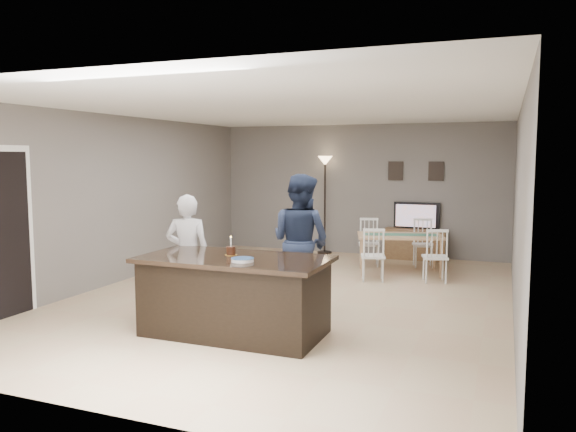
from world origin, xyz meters
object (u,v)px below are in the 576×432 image
at_px(woman, 188,254).
at_px(birthday_cake, 231,251).
at_px(floor_lamp, 325,178).
at_px(television, 416,216).
at_px(tv_console, 415,244).
at_px(kitchen_island, 235,295).
at_px(plate_stack, 242,260).
at_px(dining_table, 400,241).
at_px(man, 300,241).

bearing_deg(woman, birthday_cake, 133.31).
bearing_deg(floor_lamp, television, 1.51).
distance_m(television, birthday_cake, 5.69).
distance_m(tv_console, woman, 5.48).
xyz_separation_m(kitchen_island, television, (1.20, 5.64, 0.41)).
relative_size(kitchen_island, woman, 1.38).
xyz_separation_m(woman, floor_lamp, (0.26, 5.04, 0.81)).
bearing_deg(floor_lamp, kitchen_island, -82.95).
distance_m(kitchen_island, television, 5.78).
height_order(kitchen_island, woman, woman).
bearing_deg(kitchen_island, television, 77.99).
distance_m(kitchen_island, floor_lamp, 5.75).
height_order(plate_stack, floor_lamp, floor_lamp).
relative_size(kitchen_island, birthday_cake, 9.67).
distance_m(plate_stack, floor_lamp, 5.92).
distance_m(dining_table, floor_lamp, 2.60).
xyz_separation_m(woman, plate_stack, (1.16, -0.77, 0.14)).
height_order(tv_console, plate_stack, plate_stack).
relative_size(birthday_cake, plate_stack, 0.88).
bearing_deg(dining_table, kitchen_island, -121.76).
xyz_separation_m(plate_stack, floor_lamp, (-0.90, 5.81, 0.67)).
relative_size(tv_console, woman, 0.77).
xyz_separation_m(man, birthday_cake, (-0.40, -1.25, 0.05)).
distance_m(woman, plate_stack, 1.40).
relative_size(kitchen_island, tv_console, 1.79).
xyz_separation_m(kitchen_island, birthday_cake, (-0.09, 0.10, 0.50)).
bearing_deg(floor_lamp, birthday_cake, -83.79).
bearing_deg(kitchen_island, birthday_cake, 133.37).
bearing_deg(birthday_cake, dining_table, 72.51).
distance_m(television, man, 4.38).
distance_m(man, floor_lamp, 4.41).
bearing_deg(kitchen_island, dining_table, 74.11).
height_order(television, woman, woman).
distance_m(kitchen_island, plate_stack, 0.56).
distance_m(tv_console, birthday_cake, 5.66).
xyz_separation_m(television, dining_table, (-0.04, -1.56, -0.30)).
bearing_deg(tv_console, man, -101.94).
xyz_separation_m(man, dining_table, (0.85, 2.73, -0.34)).
xyz_separation_m(television, plate_stack, (-0.99, -5.86, 0.06)).
relative_size(man, dining_table, 0.93).
relative_size(woman, plate_stack, 6.15).
distance_m(kitchen_island, man, 1.46).
distance_m(birthday_cake, floor_lamp, 5.56).
relative_size(dining_table, floor_lamp, 0.95).
relative_size(woman, floor_lamp, 0.76).
height_order(kitchen_island, plate_stack, plate_stack).
distance_m(kitchen_island, dining_table, 4.25).
height_order(woman, plate_stack, woman).
distance_m(man, plate_stack, 1.58).
bearing_deg(kitchen_island, woman, 149.93).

